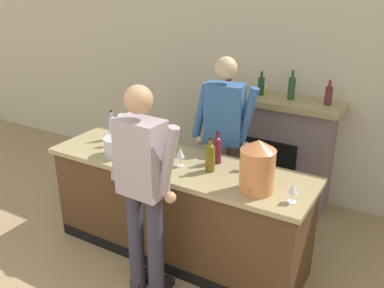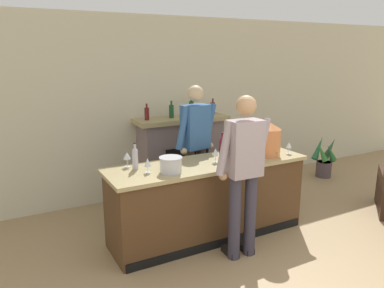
{
  "view_description": "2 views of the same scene",
  "coord_description": "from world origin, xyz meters",
  "px_view_note": "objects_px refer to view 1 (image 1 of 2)",
  "views": [
    {
      "loc": [
        1.78,
        -0.66,
        2.53
      ],
      "look_at": [
        -0.14,
        2.58,
        0.99
      ],
      "focal_mm": 40.0,
      "sensor_mm": 36.0,
      "label": 1
    },
    {
      "loc": [
        -2.29,
        -1.41,
        2.2
      ],
      "look_at": [
        -0.21,
        2.43,
        1.14
      ],
      "focal_mm": 35.0,
      "sensor_mm": 36.0,
      "label": 2
    }
  ],
  "objects_px": {
    "person_bartender": "(224,138)",
    "copper_dispenser": "(257,166)",
    "wine_glass_back_row": "(106,136)",
    "wine_glass_front_left": "(293,189)",
    "wine_glass_near_bucket": "(180,153)",
    "wine_bottle_rose_blush": "(217,149)",
    "wine_bottle_merlot_tall": "(210,156)",
    "fireplace_stone": "(271,148)",
    "wine_glass_front_right": "(244,157)",
    "ice_bucket_steel": "(117,146)",
    "person_customer": "(143,187)",
    "wine_glass_by_dispenser": "(116,123)",
    "wine_bottle_burgundy_dark": "(112,126)"
  },
  "relations": [
    {
      "from": "person_bartender",
      "to": "copper_dispenser",
      "type": "xyz_separation_m",
      "value": [
        0.65,
        -0.73,
        0.16
      ]
    },
    {
      "from": "wine_glass_back_row",
      "to": "wine_glass_front_left",
      "type": "relative_size",
      "value": 1.07
    },
    {
      "from": "wine_glass_near_bucket",
      "to": "wine_bottle_rose_blush",
      "type": "bearing_deg",
      "value": 42.82
    },
    {
      "from": "wine_bottle_merlot_tall",
      "to": "wine_glass_back_row",
      "type": "distance_m",
      "value": 1.12
    },
    {
      "from": "wine_glass_back_row",
      "to": "wine_glass_front_left",
      "type": "height_order",
      "value": "wine_glass_back_row"
    },
    {
      "from": "wine_bottle_rose_blush",
      "to": "fireplace_stone",
      "type": "bearing_deg",
      "value": 87.54
    },
    {
      "from": "fireplace_stone",
      "to": "wine_glass_front_right",
      "type": "xyz_separation_m",
      "value": [
        0.21,
        -1.27,
        0.43
      ]
    },
    {
      "from": "ice_bucket_steel",
      "to": "wine_glass_back_row",
      "type": "bearing_deg",
      "value": 155.44
    },
    {
      "from": "person_customer",
      "to": "copper_dispenser",
      "type": "relative_size",
      "value": 4.23
    },
    {
      "from": "wine_glass_near_bucket",
      "to": "wine_glass_by_dispenser",
      "type": "xyz_separation_m",
      "value": [
        -0.97,
        0.32,
        0.0
      ]
    },
    {
      "from": "person_bartender",
      "to": "wine_glass_front_left",
      "type": "relative_size",
      "value": 11.76
    },
    {
      "from": "person_bartender",
      "to": "ice_bucket_steel",
      "type": "bearing_deg",
      "value": -134.08
    },
    {
      "from": "copper_dispenser",
      "to": "wine_glass_back_row",
      "type": "distance_m",
      "value": 1.6
    },
    {
      "from": "fireplace_stone",
      "to": "ice_bucket_steel",
      "type": "bearing_deg",
      "value": -120.24
    },
    {
      "from": "fireplace_stone",
      "to": "ice_bucket_steel",
      "type": "distance_m",
      "value": 1.87
    },
    {
      "from": "wine_bottle_rose_blush",
      "to": "person_customer",
      "type": "bearing_deg",
      "value": -106.68
    },
    {
      "from": "wine_bottle_burgundy_dark",
      "to": "wine_bottle_rose_blush",
      "type": "bearing_deg",
      "value": 1.35
    },
    {
      "from": "wine_bottle_merlot_tall",
      "to": "wine_glass_near_bucket",
      "type": "distance_m",
      "value": 0.27
    },
    {
      "from": "wine_bottle_merlot_tall",
      "to": "wine_glass_front_left",
      "type": "distance_m",
      "value": 0.79
    },
    {
      "from": "ice_bucket_steel",
      "to": "copper_dispenser",
      "type": "bearing_deg",
      "value": 0.3
    },
    {
      "from": "wine_glass_near_bucket",
      "to": "wine_glass_by_dispenser",
      "type": "relative_size",
      "value": 0.99
    },
    {
      "from": "person_bartender",
      "to": "copper_dispenser",
      "type": "bearing_deg",
      "value": -48.65
    },
    {
      "from": "fireplace_stone",
      "to": "wine_glass_back_row",
      "type": "distance_m",
      "value": 1.91
    },
    {
      "from": "person_customer",
      "to": "wine_bottle_rose_blush",
      "type": "relative_size",
      "value": 6.12
    },
    {
      "from": "wine_bottle_merlot_tall",
      "to": "wine_glass_near_bucket",
      "type": "bearing_deg",
      "value": -170.4
    },
    {
      "from": "wine_glass_by_dispenser",
      "to": "person_customer",
      "type": "bearing_deg",
      "value": -41.61
    },
    {
      "from": "wine_bottle_rose_blush",
      "to": "wine_bottle_merlot_tall",
      "type": "relative_size",
      "value": 0.98
    },
    {
      "from": "ice_bucket_steel",
      "to": "wine_glass_back_row",
      "type": "height_order",
      "value": "ice_bucket_steel"
    },
    {
      "from": "wine_glass_near_bucket",
      "to": "wine_glass_front_right",
      "type": "relative_size",
      "value": 0.98
    },
    {
      "from": "wine_glass_front_right",
      "to": "wine_bottle_burgundy_dark",
      "type": "bearing_deg",
      "value": -179.42
    },
    {
      "from": "person_customer",
      "to": "wine_bottle_merlot_tall",
      "type": "height_order",
      "value": "person_customer"
    },
    {
      "from": "person_bartender",
      "to": "wine_bottle_burgundy_dark",
      "type": "bearing_deg",
      "value": -155.95
    },
    {
      "from": "wine_bottle_rose_blush",
      "to": "wine_glass_near_bucket",
      "type": "bearing_deg",
      "value": -137.18
    },
    {
      "from": "wine_glass_by_dispenser",
      "to": "wine_glass_front_right",
      "type": "distance_m",
      "value": 1.49
    },
    {
      "from": "wine_bottle_merlot_tall",
      "to": "wine_glass_front_right",
      "type": "distance_m",
      "value": 0.29
    },
    {
      "from": "person_customer",
      "to": "copper_dispenser",
      "type": "distance_m",
      "value": 0.88
    },
    {
      "from": "wine_glass_back_row",
      "to": "wine_glass_near_bucket",
      "type": "bearing_deg",
      "value": -0.75
    },
    {
      "from": "person_bartender",
      "to": "wine_bottle_merlot_tall",
      "type": "xyz_separation_m",
      "value": [
        0.17,
        -0.6,
        0.08
      ]
    },
    {
      "from": "wine_glass_back_row",
      "to": "wine_glass_front_right",
      "type": "height_order",
      "value": "wine_glass_front_right"
    },
    {
      "from": "person_customer",
      "to": "wine_glass_back_row",
      "type": "bearing_deg",
      "value": 146.74
    },
    {
      "from": "ice_bucket_steel",
      "to": "wine_glass_by_dispenser",
      "type": "bearing_deg",
      "value": 130.3
    },
    {
      "from": "wine_bottle_burgundy_dark",
      "to": "wine_glass_near_bucket",
      "type": "bearing_deg",
      "value": -11.95
    },
    {
      "from": "wine_glass_back_row",
      "to": "wine_glass_by_dispenser",
      "type": "bearing_deg",
      "value": 111.93
    },
    {
      "from": "wine_glass_front_left",
      "to": "person_bartender",
      "type": "bearing_deg",
      "value": 140.96
    },
    {
      "from": "copper_dispenser",
      "to": "wine_glass_front_right",
      "type": "height_order",
      "value": "copper_dispenser"
    },
    {
      "from": "person_bartender",
      "to": "wine_glass_near_bucket",
      "type": "distance_m",
      "value": 0.66
    },
    {
      "from": "wine_glass_by_dispenser",
      "to": "wine_glass_front_left",
      "type": "height_order",
      "value": "wine_glass_by_dispenser"
    },
    {
      "from": "wine_bottle_rose_blush",
      "to": "wine_glass_back_row",
      "type": "distance_m",
      "value": 1.11
    },
    {
      "from": "person_bartender",
      "to": "ice_bucket_steel",
      "type": "relative_size",
      "value": 7.13
    },
    {
      "from": "ice_bucket_steel",
      "to": "wine_bottle_rose_blush",
      "type": "xyz_separation_m",
      "value": [
        0.86,
        0.31,
        0.05
      ]
    }
  ]
}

